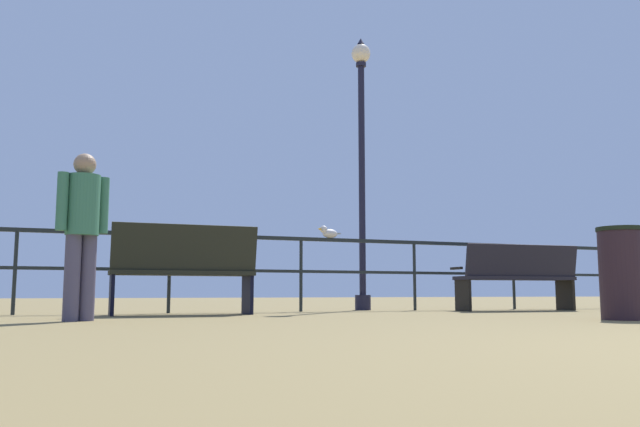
# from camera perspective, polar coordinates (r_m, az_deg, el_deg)

# --- Properties ---
(pier_railing) EXTENTS (19.41, 0.05, 1.01)m
(pier_railing) POSITION_cam_1_polar(r_m,az_deg,el_deg) (9.16, 3.51, -3.93)
(pier_railing) COLOR black
(pier_railing) RESTS_ON ground_plane
(bench_near_left) EXTENTS (1.64, 0.67, 1.03)m
(bench_near_left) POSITION_cam_1_polar(r_m,az_deg,el_deg) (7.61, -11.88, -4.51)
(bench_near_left) COLOR black
(bench_near_left) RESTS_ON ground_plane
(bench_near_right) EXTENTS (1.79, 0.71, 0.93)m
(bench_near_right) POSITION_cam_1_polar(r_m,az_deg,el_deg) (9.61, 17.05, -5.05)
(bench_near_right) COLOR black
(bench_near_right) RESTS_ON ground_plane
(lamppost_center) EXTENTS (0.29, 0.29, 4.13)m
(lamppost_center) POSITION_cam_1_polar(r_m,az_deg,el_deg) (9.78, 3.69, 5.70)
(lamppost_center) COLOR black
(lamppost_center) RESTS_ON ground_plane
(person_by_bench) EXTENTS (0.46, 0.30, 1.54)m
(person_by_bench) POSITION_cam_1_polar(r_m,az_deg,el_deg) (6.33, -20.19, -0.86)
(person_by_bench) COLOR #4B455A
(person_by_bench) RESTS_ON ground_plane
(seagull_on_rail) EXTENTS (0.37, 0.17, 0.17)m
(seagull_on_rail) POSITION_cam_1_polar(r_m,az_deg,el_deg) (9.00, 0.78, -1.69)
(seagull_on_rail) COLOR silver
(seagull_on_rail) RESTS_ON pier_railing
(trash_bin) EXTENTS (0.42, 0.42, 0.88)m
(trash_bin) POSITION_cam_1_polar(r_m,az_deg,el_deg) (6.80, 25.00, -4.76)
(trash_bin) COLOR black
(trash_bin) RESTS_ON ground_plane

